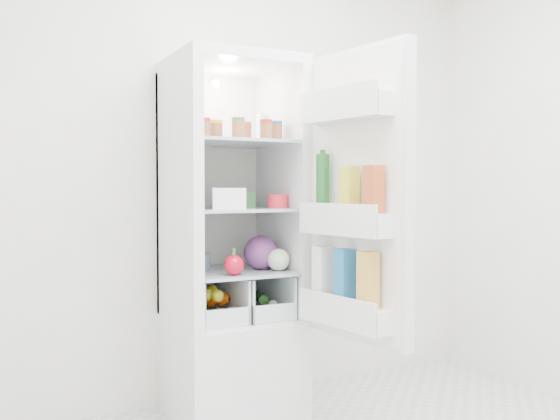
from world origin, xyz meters
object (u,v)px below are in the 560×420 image
mushroom_bowl (194,261)px  fridge_door (355,202)px  refrigerator (228,284)px  red_cabbage (261,252)px

mushroom_bowl → fridge_door: 0.91m
refrigerator → fridge_door: bearing=-61.4°
red_cabbage → fridge_door: (0.22, -0.52, 0.26)m
refrigerator → mushroom_bowl: 0.21m
refrigerator → red_cabbage: (0.13, -0.11, 0.17)m
refrigerator → mushroom_bowl: bearing=162.1°
fridge_door → mushroom_bowl: bearing=28.0°
red_cabbage → fridge_door: size_ratio=0.13×
fridge_door → red_cabbage: bearing=13.8°
refrigerator → red_cabbage: refrigerator is taller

